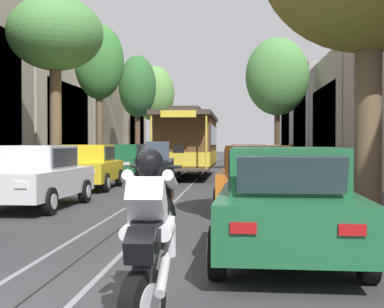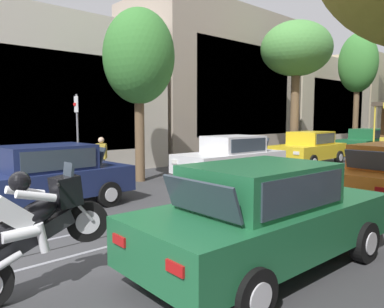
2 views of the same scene
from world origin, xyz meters
name	(u,v)px [view 1 (image 1 of 2)]	position (x,y,z in m)	size (l,w,h in m)	color
ground_plane	(189,176)	(0.00, 22.23, 0.00)	(160.00, 160.00, 0.00)	#38383A
trolley_track_rails	(194,172)	(0.00, 25.78, 0.00)	(1.14, 63.56, 0.01)	gray
building_facade_left	(25,107)	(-9.66, 25.76, 3.67)	(5.70, 55.26, 8.40)	beige
building_facade_right	(377,99)	(9.49, 23.80, 3.90)	(5.81, 55.26, 9.33)	gray
parked_car_white_second_left	(35,176)	(-2.81, 8.51, 0.80)	(2.10, 4.41, 1.58)	silver
parked_car_yellow_mid_left	(88,167)	(-2.98, 14.32, 0.80)	(2.11, 4.41, 1.58)	gold
parked_car_green_fourth_left	(125,161)	(-2.95, 20.90, 0.80)	(2.08, 4.40, 1.58)	#1E6038
parked_car_maroon_fifth_left	(150,157)	(-2.79, 27.60, 0.80)	(2.15, 4.42, 1.58)	maroon
parked_car_blue_sixth_left	(161,155)	(-2.93, 33.86, 0.80)	(2.03, 4.37, 1.58)	#233D93
parked_car_green_near_right	(285,202)	(2.90, 2.76, 0.80)	(2.10, 4.41, 1.58)	#1E6038
parked_car_orange_second_right	(258,178)	(2.76, 8.46, 0.80)	(2.10, 4.41, 1.58)	orange
parked_car_silver_mid_right	(254,168)	(2.88, 13.73, 0.80)	(2.03, 4.37, 1.58)	#B7B7BC
parked_car_maroon_fourth_right	(248,162)	(2.84, 20.04, 0.80)	(2.03, 4.37, 1.58)	maroon
parked_car_white_fifth_right	(247,159)	(2.93, 25.12, 0.80)	(2.02, 4.37, 1.58)	silver
parked_car_teal_sixth_right	(244,156)	(2.86, 30.83, 0.80)	(2.08, 4.40, 1.58)	#196B70
parked_car_beige_far_right	(245,154)	(3.03, 37.22, 0.80)	(2.00, 4.36, 1.58)	#C1B28E
street_tree_kerb_left_second	(55,36)	(-4.54, 15.45, 5.70)	(3.59, 3.73, 7.17)	brown
street_tree_kerb_left_mid	(99,64)	(-4.80, 23.39, 5.78)	(2.58, 2.08, 7.83)	brown
street_tree_kerb_left_fourth	(137,87)	(-4.53, 33.45, 5.55)	(2.60, 2.83, 7.78)	brown
street_tree_kerb_left_far	(154,94)	(-4.47, 41.48, 5.75)	(3.37, 3.43, 8.14)	brown
street_tree_kerb_right_second	(277,77)	(4.70, 27.37, 5.47)	(3.67, 2.99, 7.75)	#4C3826
cable_car_trolley	(189,143)	(0.00, 21.89, 1.66)	(2.63, 9.15, 3.28)	brown
motorcycle_with_rider	(151,226)	(1.41, -0.10, 0.87)	(0.54, 1.90, 1.66)	black
pedestrian_on_left_pavement	(292,156)	(5.46, 26.60, 0.91)	(0.55, 0.42, 1.61)	black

